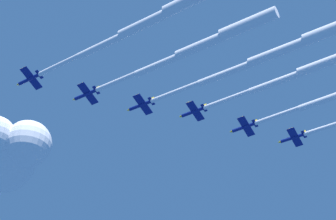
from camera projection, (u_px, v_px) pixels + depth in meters
jet_lead at (148, 22)px, 160.29m from camera, size 72.12×21.27×4.41m
jet_port_inner at (204, 44)px, 164.50m from camera, size 69.32×19.54×4.38m
jet_starboard_inner at (283, 50)px, 166.01m from camera, size 79.31×21.02×4.29m
jet_port_mid at (330, 61)px, 171.62m from camera, size 76.06×20.78×4.28m
cloud_puff at (1, 155)px, 200.39m from camera, size 39.22×28.91×25.09m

